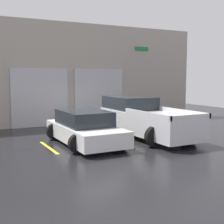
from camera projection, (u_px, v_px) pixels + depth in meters
ground_plane at (98, 133)px, 14.27m from camera, size 28.00×28.00×0.00m
shophouse_building at (72, 75)px, 16.87m from camera, size 15.39×0.68×5.40m
pickup_truck at (144, 118)px, 13.39m from camera, size 2.37×5.42×1.65m
sedan_white at (85, 128)px, 11.89m from camera, size 2.24×4.23×1.27m
parking_stripe_far_left at (49, 147)px, 11.28m from camera, size 0.12×2.20×0.01m
parking_stripe_left at (118, 140)px, 12.58m from camera, size 0.12×2.20×0.01m
parking_stripe_centre at (174, 134)px, 13.87m from camera, size 0.12×2.20×0.01m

